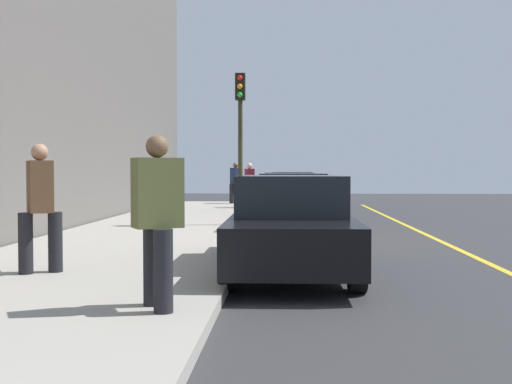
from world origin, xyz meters
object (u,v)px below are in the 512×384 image
object	(u,v)px
traffic_light_pole	(240,122)
parked_car_green	(292,190)
parked_car_black	(291,225)
rolling_suitcase	(249,200)
pedestrian_burgundy_coat	(249,184)
parked_car_red	(294,204)
pedestrian_olive_coat	(157,217)
parked_car_navy	(289,195)
pedestrian_navy_coat	(236,182)
pedestrian_brown_coat	(40,204)

from	to	relation	value
traffic_light_pole	parked_car_green	bearing A→B (deg)	171.85
parked_car_black	rolling_suitcase	xyz separation A→B (m)	(-15.21, -1.54, -0.34)
pedestrian_burgundy_coat	rolling_suitcase	bearing A→B (deg)	-173.50
parked_car_red	pedestrian_olive_coat	world-z (taller)	pedestrian_olive_coat
parked_car_red	parked_car_black	bearing A→B (deg)	-1.03
parked_car_navy	pedestrian_burgundy_coat	world-z (taller)	pedestrian_burgundy_coat
parked_car_red	pedestrian_olive_coat	xyz separation A→B (m)	(9.27, -1.51, 0.36)
pedestrian_navy_coat	parked_car_green	bearing A→B (deg)	77.47
parked_car_green	parked_car_black	size ratio (longest dim) A/B	0.96
parked_car_black	rolling_suitcase	bearing A→B (deg)	-174.21
parked_car_black	pedestrian_burgundy_coat	distance (m)	14.88
pedestrian_navy_coat	traffic_light_pole	bearing A→B (deg)	5.24
parked_car_navy	rolling_suitcase	size ratio (longest dim) A/B	5.21
parked_car_green	parked_car_black	xyz separation A→B (m)	(17.36, -0.17, 0.00)
parked_car_black	parked_car_green	bearing A→B (deg)	179.43
parked_car_navy	pedestrian_olive_coat	world-z (taller)	pedestrian_olive_coat
pedestrian_brown_coat	pedestrian_burgundy_coat	world-z (taller)	pedestrian_brown_coat
parked_car_navy	traffic_light_pole	bearing A→B (deg)	-15.50
parked_car_green	pedestrian_navy_coat	world-z (taller)	pedestrian_navy_coat
pedestrian_navy_coat	rolling_suitcase	world-z (taller)	pedestrian_navy_coat
parked_car_green	pedestrian_navy_coat	xyz separation A→B (m)	(-0.55, -2.45, 0.34)
parked_car_red	pedestrian_burgundy_coat	bearing A→B (deg)	-169.64
parked_car_red	pedestrian_navy_coat	bearing A→B (deg)	-168.63
parked_car_navy	pedestrian_burgundy_coat	bearing A→B (deg)	-151.95
parked_car_green	parked_car_navy	world-z (taller)	same
parked_car_green	pedestrian_brown_coat	size ratio (longest dim) A/B	2.44
parked_car_red	pedestrian_burgundy_coat	size ratio (longest dim) A/B	2.44
pedestrian_brown_coat	pedestrian_burgundy_coat	xyz separation A→B (m)	(-15.80, 2.03, -0.05)
pedestrian_burgundy_coat	rolling_suitcase	size ratio (longest dim) A/B	1.92
parked_car_red	rolling_suitcase	size ratio (longest dim) A/B	4.70
parked_car_navy	parked_car_black	distance (m)	11.93
pedestrian_burgundy_coat	pedestrian_navy_coat	bearing A→B (deg)	-165.81
parked_car_black	traffic_light_pole	size ratio (longest dim) A/B	1.16
pedestrian_navy_coat	rolling_suitcase	xyz separation A→B (m)	(2.70, 0.74, -0.68)
pedestrian_burgundy_coat	parked_car_black	bearing A→B (deg)	5.77
pedestrian_brown_coat	pedestrian_olive_coat	distance (m)	3.08
pedestrian_navy_coat	pedestrian_burgundy_coat	distance (m)	3.21
pedestrian_brown_coat	rolling_suitcase	world-z (taller)	pedestrian_brown_coat
pedestrian_brown_coat	traffic_light_pole	xyz separation A→B (m)	(-8.14, 2.23, 1.76)
parked_car_green	parked_car_red	size ratio (longest dim) A/B	1.05
parked_car_green	rolling_suitcase	size ratio (longest dim) A/B	4.95
parked_car_black	pedestrian_navy_coat	bearing A→B (deg)	-172.74
pedestrian_navy_coat	parked_car_red	bearing A→B (deg)	11.37
parked_car_green	pedestrian_navy_coat	distance (m)	2.54
parked_car_navy	pedestrian_navy_coat	bearing A→B (deg)	-158.84
pedestrian_burgundy_coat	rolling_suitcase	world-z (taller)	pedestrian_burgundy_coat
parked_car_green	parked_car_red	distance (m)	11.34
traffic_light_pole	rolling_suitcase	distance (m)	8.44
parked_car_green	parked_car_red	world-z (taller)	same
parked_car_black	parked_car_red	bearing A→B (deg)	178.97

